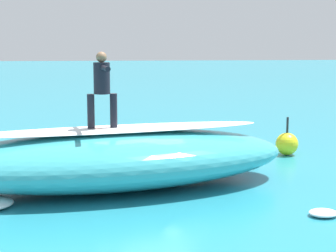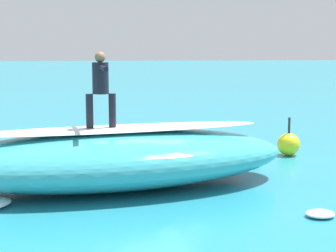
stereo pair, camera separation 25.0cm
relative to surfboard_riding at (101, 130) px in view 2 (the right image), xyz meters
name	(u,v)px [view 2 (the right image)]	position (x,y,z in m)	size (l,w,h in m)	color
ground_plane	(142,165)	(-0.88, -2.13, -1.22)	(120.00, 120.00, 0.00)	teal
wave_crest	(114,159)	(-0.24, -0.05, -0.63)	(7.41, 3.01, 1.18)	teal
wave_foam_lip	(113,129)	(-0.24, -0.05, 0.00)	(6.30, 1.05, 0.08)	white
surfboard_riding	(101,130)	(0.00, 0.00, 0.00)	(2.06, 0.46, 0.08)	#E0563D
surfer_riding	(101,84)	(0.00, 0.00, 0.94)	(0.61, 1.45, 1.54)	black
surfboard_paddling	(220,155)	(-2.94, -2.95, -1.17)	(2.21, 0.49, 0.09)	#EAE5C6
surfer_paddling	(225,149)	(-3.03, -2.86, -0.99)	(1.39, 1.29, 0.31)	black
buoy_marker	(289,144)	(-4.74, -2.99, -0.92)	(0.59, 0.59, 1.01)	yellow
foam_patch_near	(320,214)	(-3.86, 2.28, -1.16)	(0.51, 0.46, 0.12)	white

